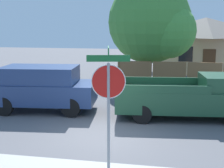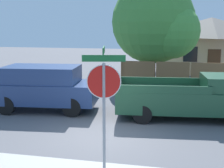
{
  "view_description": "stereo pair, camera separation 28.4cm",
  "coord_description": "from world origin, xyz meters",
  "px_view_note": "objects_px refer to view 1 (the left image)",
  "views": [
    {
      "loc": [
        2.15,
        -9.73,
        3.64
      ],
      "look_at": [
        0.14,
        0.99,
        1.6
      ],
      "focal_mm": 50.0,
      "sensor_mm": 36.0,
      "label": 1
    },
    {
      "loc": [
        2.43,
        -9.67,
        3.64
      ],
      "look_at": [
        0.14,
        0.99,
        1.6
      ],
      "focal_mm": 50.0,
      "sensor_mm": 36.0,
      "label": 2
    }
  ],
  "objects_px": {
    "orange_pickup": "(190,97)",
    "stop_sign": "(108,92)",
    "red_suv": "(42,87)",
    "oak_tree": "(153,24)",
    "house": "(205,43)"
  },
  "relations": [
    {
      "from": "house",
      "to": "stop_sign",
      "type": "xyz_separation_m",
      "value": [
        -4.11,
        -19.88,
        -0.06
      ]
    },
    {
      "from": "oak_tree",
      "to": "red_suv",
      "type": "relative_size",
      "value": 1.37
    },
    {
      "from": "red_suv",
      "to": "house",
      "type": "bearing_deg",
      "value": 54.29
    },
    {
      "from": "oak_tree",
      "to": "orange_pickup",
      "type": "relative_size",
      "value": 1.13
    },
    {
      "from": "red_suv",
      "to": "stop_sign",
      "type": "height_order",
      "value": "stop_sign"
    },
    {
      "from": "house",
      "to": "orange_pickup",
      "type": "height_order",
      "value": "house"
    },
    {
      "from": "oak_tree",
      "to": "stop_sign",
      "type": "height_order",
      "value": "oak_tree"
    },
    {
      "from": "house",
      "to": "oak_tree",
      "type": "height_order",
      "value": "oak_tree"
    },
    {
      "from": "house",
      "to": "oak_tree",
      "type": "relative_size",
      "value": 1.25
    },
    {
      "from": "oak_tree",
      "to": "stop_sign",
      "type": "distance_m",
      "value": 12.68
    },
    {
      "from": "orange_pickup",
      "to": "stop_sign",
      "type": "xyz_separation_m",
      "value": [
        -2.19,
        -5.65,
        1.3
      ]
    },
    {
      "from": "oak_tree",
      "to": "red_suv",
      "type": "height_order",
      "value": "oak_tree"
    },
    {
      "from": "orange_pickup",
      "to": "stop_sign",
      "type": "distance_m",
      "value": 6.19
    },
    {
      "from": "house",
      "to": "orange_pickup",
      "type": "xyz_separation_m",
      "value": [
        -1.93,
        -14.24,
        -1.36
      ]
    },
    {
      "from": "stop_sign",
      "to": "house",
      "type": "bearing_deg",
      "value": 66.65
    }
  ]
}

